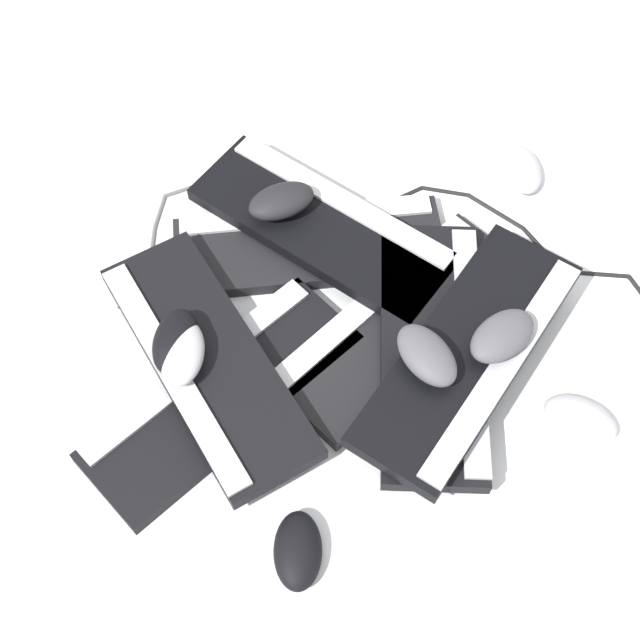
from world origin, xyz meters
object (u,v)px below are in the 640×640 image
Objects in this scene: keyboard_2 at (222,395)px; keyboard_5 at (206,360)px; mouse_1 at (281,201)px; mouse_5 at (182,352)px; mouse_6 at (521,169)px; keyboard_0 at (400,323)px; mouse_3 at (580,419)px; keyboard_6 at (322,226)px; keyboard_1 at (309,246)px; mouse_4 at (502,336)px; keyboard_3 at (433,348)px; keyboard_4 at (470,353)px; mouse_2 at (427,355)px; mouse_7 at (176,342)px; mouse_0 at (298,551)px.

keyboard_5 is at bearing 120.77° from keyboard_2.
mouse_1 is 1.00× the size of mouse_5.
mouse_5 is 1.00× the size of mouse_6.
keyboard_0 is 0.27m from mouse_1.
keyboard_5 is 4.08× the size of mouse_3.
keyboard_1 is at bearing -138.20° from keyboard_6.
keyboard_2 is 3.84× the size of mouse_1.
mouse_4 is 1.00× the size of mouse_6.
mouse_5 is at bearing -172.69° from keyboard_3.
mouse_4 reaches higher than mouse_5.
mouse_1 is 0.42m from mouse_4.
mouse_5 is at bearing -161.42° from keyboard_0.
keyboard_2 is 0.06m from keyboard_5.
keyboard_4 is 0.33m from keyboard_6.
keyboard_4 is 0.39m from keyboard_5.
keyboard_3 is 0.34m from mouse_1.
mouse_2 is 1.00× the size of mouse_5.
mouse_3 is at bearing -5.43° from keyboard_5.
mouse_4 is at bearing -63.94° from mouse_1.
mouse_5 is (-0.58, 0.04, 0.06)m from mouse_3.
mouse_6 reaches higher than keyboard_2.
mouse_7 is at bearing -143.77° from mouse_1.
mouse_6 is (0.11, 0.40, -0.05)m from keyboard_4.
mouse_2 reaches higher than mouse_0.
keyboard_0 is at bearing 135.66° from mouse_6.
mouse_2 is 1.00× the size of mouse_6.
keyboard_3 is 4.03× the size of mouse_5.
mouse_3 is at bearing -38.15° from keyboard_6.
keyboard_5 is (-0.14, -0.24, 0.03)m from keyboard_1.
mouse_6 is at bearing -58.22° from mouse_2.
mouse_4 is (0.43, 0.03, 0.07)m from keyboard_5.
keyboard_1 is 1.02× the size of keyboard_6.
mouse_3 is at bearing 115.13° from mouse_0.
keyboard_6 is 0.50m from mouse_3.
keyboard_1 is 1.04× the size of keyboard_3.
mouse_7 is at bearing 115.88° from mouse_6.
mouse_4 reaches higher than keyboard_6.
mouse_1 is 0.30m from mouse_7.
mouse_4 is at bearing 3.76° from keyboard_5.
mouse_5 is (-0.19, 0.26, 0.06)m from mouse_0.
keyboard_4 is at bearing -178.20° from mouse_3.
mouse_4 reaches higher than mouse_1.
keyboard_4 is 4.13× the size of mouse_0.
keyboard_4 reaches higher than mouse_6.
keyboard_6 is (0.16, 0.26, 0.00)m from keyboard_5.
mouse_2 is at bearing -53.72° from keyboard_1.
keyboard_1 is at bearing 178.41° from mouse_0.
mouse_2 is 0.11m from mouse_4.
keyboard_1 is 1.02× the size of keyboard_5.
keyboard_5 is at bearing -160.93° from keyboard_0.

